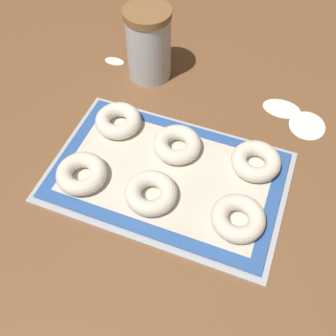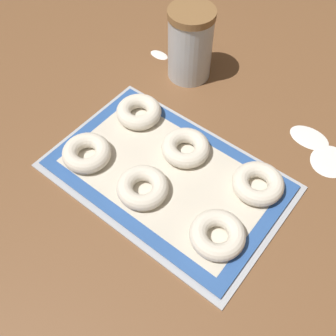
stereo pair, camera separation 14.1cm
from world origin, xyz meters
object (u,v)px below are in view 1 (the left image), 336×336
Objects in this scene: baking_tray at (168,175)px; bagel_back_right at (256,161)px; bagel_front_right at (238,218)px; bagel_back_center at (177,145)px; bagel_front_left at (82,174)px; flour_canister at (149,44)px; bagel_back_left at (118,121)px; bagel_front_center at (151,193)px.

baking_tray is 0.18m from bagel_back_right.
bagel_front_right is 1.00× the size of bagel_back_center.
flour_canister is at bearing 90.00° from bagel_front_left.
baking_tray is 4.70× the size of bagel_back_left.
bagel_back_center is at bearing -54.91° from flour_canister.
bagel_front_center and bagel_back_right have the same top height.
bagel_back_left is at bearing -87.86° from flour_canister.
baking_tray is at bearing 25.50° from bagel_front_left.
bagel_back_right is (0.17, 0.15, 0.00)m from bagel_front_center.
flour_canister is (-0.15, 0.28, 0.08)m from baking_tray.
baking_tray is 0.17m from bagel_front_left.
bagel_front_left and bagel_back_left have the same top height.
bagel_back_right is (0.31, 0.15, 0.00)m from bagel_front_left.
baking_tray is 4.70× the size of bagel_back_right.
bagel_front_left is 0.16m from bagel_back_left.
bagel_back_left is (-0.31, 0.14, 0.00)m from bagel_front_right.
flour_canister reaches higher than bagel_front_left.
bagel_front_center is at bearing -92.67° from bagel_back_center.
bagel_back_left is (0.01, 0.15, 0.00)m from bagel_front_left.
flour_canister is at bearing 147.68° from bagel_back_right.
bagel_front_right is at bearing -47.10° from flour_canister.
flour_canister reaches higher than baking_tray.
bagel_back_center is 0.16m from bagel_back_right.
bagel_back_right is at bearing -32.32° from flour_canister.
bagel_front_center is 1.00× the size of bagel_back_center.
bagel_front_center is 1.00× the size of bagel_front_right.
bagel_front_right is 0.34m from bagel_back_left.
bagel_back_left reaches higher than baking_tray.
bagel_back_center is 0.27m from flour_canister.
baking_tray is 0.07m from bagel_back_center.
bagel_back_center is 1.00× the size of bagel_back_right.
bagel_front_left and bagel_back_right have the same top height.
flour_canister reaches higher than bagel_back_left.
baking_tray is 4.70× the size of bagel_back_center.
flour_canister is at bearing 119.04° from baking_tray.
bagel_front_center and bagel_front_right have the same top height.
bagel_front_center is at bearing -67.20° from flour_canister.
bagel_front_left is at bearing -154.06° from bagel_back_right.
bagel_back_center reaches higher than baking_tray.
bagel_back_left is at bearing 172.99° from bagel_back_center.
bagel_front_right and bagel_back_center have the same top height.
bagel_front_right is at bearing -24.68° from bagel_back_left.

